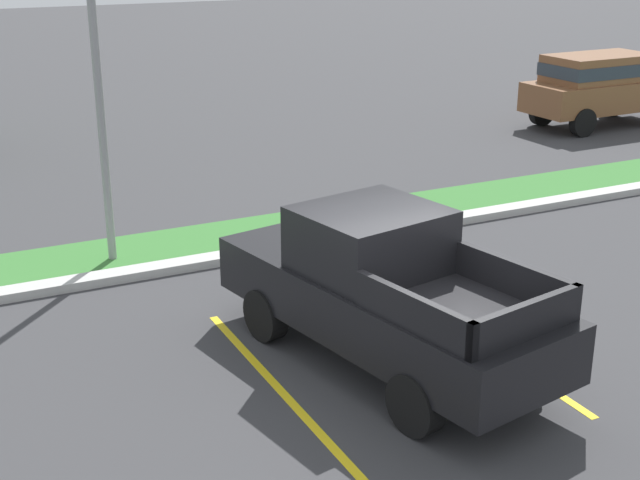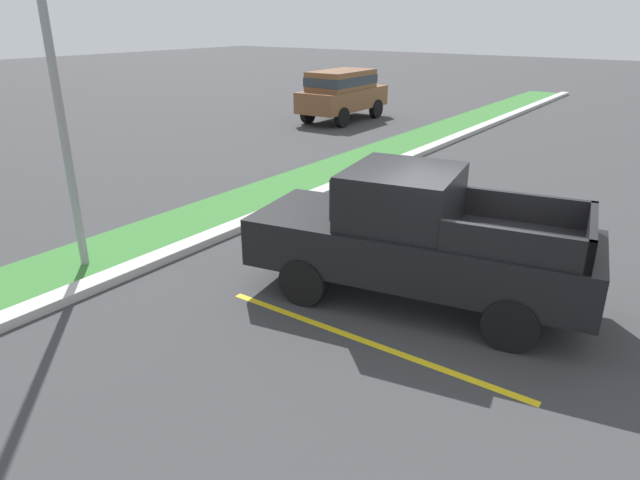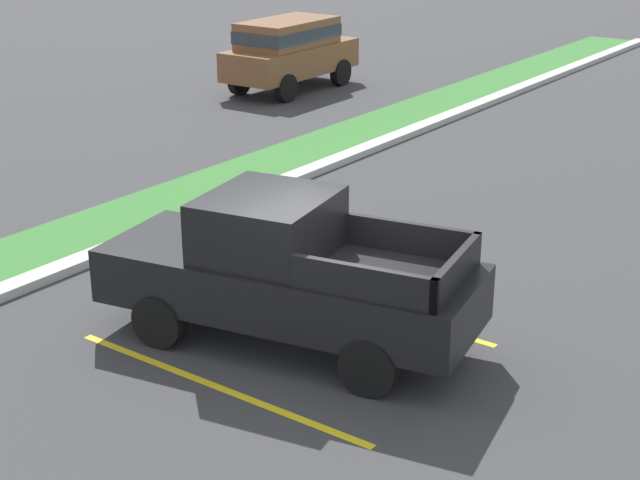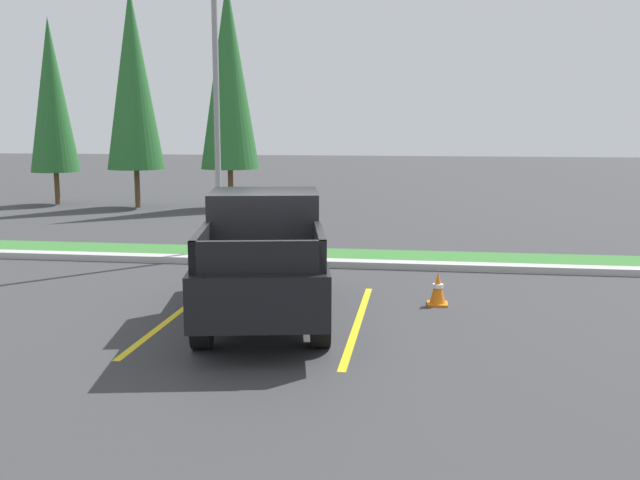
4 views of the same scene
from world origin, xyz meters
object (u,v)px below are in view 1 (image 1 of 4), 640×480
at_px(pickup_truck_main, 382,290).
at_px(suv_distant, 600,84).
at_px(traffic_cone, 495,274).
at_px(street_light, 96,35).

bearing_deg(pickup_truck_main, suv_distant, 37.38).
bearing_deg(pickup_truck_main, traffic_cone, 24.08).
height_order(pickup_truck_main, suv_distant, same).
height_order(pickup_truck_main, street_light, street_light).
bearing_deg(suv_distant, pickup_truck_main, -142.62).
height_order(suv_distant, traffic_cone, suv_distant).
relative_size(pickup_truck_main, suv_distant, 1.18).
bearing_deg(street_light, suv_distant, 17.49).
relative_size(pickup_truck_main, street_light, 0.81).
xyz_separation_m(suv_distant, traffic_cone, (-10.35, -8.82, -0.95)).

